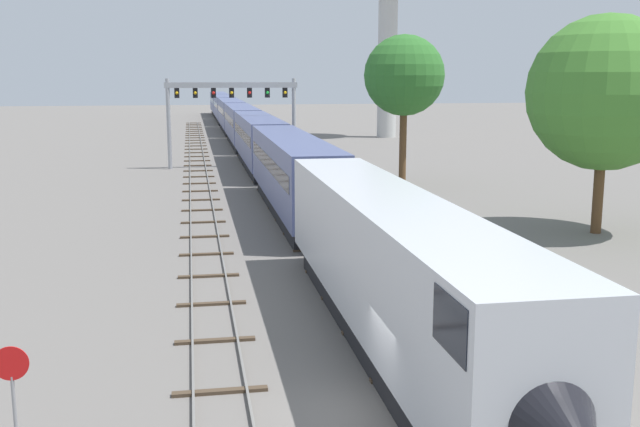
% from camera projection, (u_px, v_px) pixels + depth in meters
% --- Properties ---
extents(ground_plane, '(400.00, 400.00, 0.00)m').
position_uv_depth(ground_plane, '(362.00, 416.00, 18.94)').
color(ground_plane, slate).
extents(track_main, '(2.60, 200.00, 0.16)m').
position_uv_depth(track_main, '(251.00, 157.00, 77.38)').
color(track_main, slate).
rests_on(track_main, ground).
extents(track_near, '(2.60, 160.00, 0.16)m').
position_uv_depth(track_near, '(200.00, 187.00, 57.08)').
color(track_near, slate).
rests_on(track_near, ground).
extents(passenger_train, '(3.04, 160.36, 4.80)m').
position_uv_depth(passenger_train, '(241.00, 124.00, 90.54)').
color(passenger_train, silver).
rests_on(passenger_train, ground).
extents(signal_gantry, '(12.10, 0.49, 8.20)m').
position_uv_depth(signal_gantry, '(232.00, 102.00, 68.29)').
color(signal_gantry, '#999BA0').
rests_on(signal_gantry, ground).
extents(stop_sign, '(0.76, 0.08, 2.88)m').
position_uv_depth(stop_sign, '(13.00, 391.00, 15.95)').
color(stop_sign, gray).
rests_on(stop_sign, ground).
extents(trackside_tree_left, '(8.27, 8.27, 11.73)m').
position_uv_depth(trackside_tree_left, '(605.00, 93.00, 39.45)').
color(trackside_tree_left, brown).
rests_on(trackside_tree_left, ground).
extents(trackside_tree_mid, '(6.21, 6.21, 11.59)m').
position_uv_depth(trackside_tree_mid, '(404.00, 76.00, 57.23)').
color(trackside_tree_mid, brown).
rests_on(trackside_tree_mid, ground).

